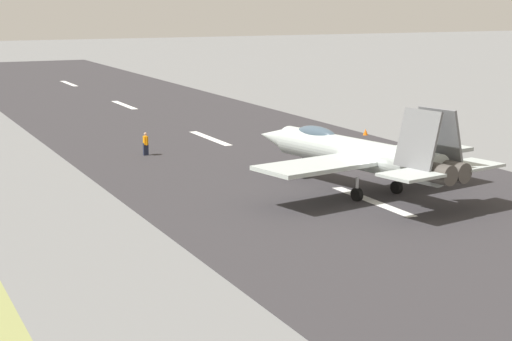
{
  "coord_description": "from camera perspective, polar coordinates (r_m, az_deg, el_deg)",
  "views": [
    {
      "loc": [
        -41.27,
        26.26,
        11.43
      ],
      "look_at": [
        0.69,
        6.85,
        2.2
      ],
      "focal_mm": 61.0,
      "sensor_mm": 36.0,
      "label": 1
    }
  ],
  "objects": [
    {
      "name": "ground_plane",
      "position": [
        50.23,
        7.45,
        -1.96
      ],
      "size": [
        400.0,
        400.0,
        0.0
      ],
      "primitive_type": "plane",
      "color": "slate"
    },
    {
      "name": "crew_person",
      "position": [
        64.33,
        -7.25,
        1.74
      ],
      "size": [
        0.7,
        0.36,
        1.72
      ],
      "color": "#1E2338",
      "rests_on": "ground"
    },
    {
      "name": "fighter_jet",
      "position": [
        51.86,
        6.63,
        1.17
      ],
      "size": [
        17.89,
        15.1,
        5.58
      ],
      "color": "#ADB7B3",
      "rests_on": "ground"
    },
    {
      "name": "runway_strip",
      "position": [
        50.22,
        7.46,
        -1.95
      ],
      "size": [
        240.0,
        26.0,
        0.02
      ],
      "color": "#302E31",
      "rests_on": "ground"
    },
    {
      "name": "marker_cone_far",
      "position": [
        73.87,
        7.19,
        2.52
      ],
      "size": [
        0.44,
        0.44,
        0.55
      ],
      "primitive_type": "cone",
      "color": "orange",
      "rests_on": "ground"
    },
    {
      "name": "marker_cone_mid",
      "position": [
        65.39,
        12.02,
        1.22
      ],
      "size": [
        0.44,
        0.44,
        0.55
      ],
      "primitive_type": "cone",
      "color": "orange",
      "rests_on": "ground"
    }
  ]
}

